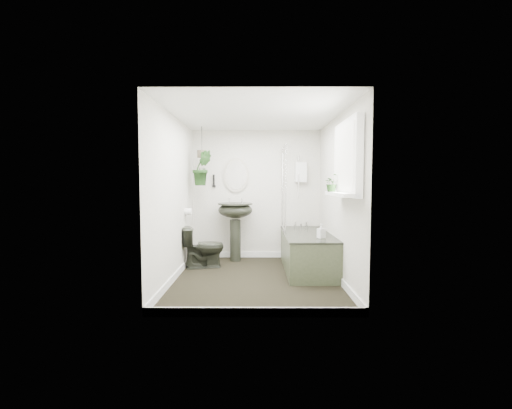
{
  "coord_description": "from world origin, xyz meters",
  "views": [
    {
      "loc": [
        0.02,
        -4.79,
        1.37
      ],
      "look_at": [
        0.0,
        0.15,
        1.05
      ],
      "focal_mm": 24.0,
      "sensor_mm": 36.0,
      "label": 1
    }
  ],
  "objects": [
    {
      "name": "skirting",
      "position": [
        0.0,
        0.0,
        0.05
      ],
      "size": [
        2.3,
        2.8,
        0.1
      ],
      "primitive_type": "cube",
      "color": "white",
      "rests_on": "floor"
    },
    {
      "name": "wall_back",
      "position": [
        0.0,
        1.41,
        1.15
      ],
      "size": [
        2.3,
        0.02,
        2.3
      ],
      "primitive_type": "cube",
      "color": "silver",
      "rests_on": "ground"
    },
    {
      "name": "toilet_roll_holder",
      "position": [
        -1.1,
        0.7,
        0.9
      ],
      "size": [
        0.11,
        0.11,
        0.11
      ],
      "primitive_type": "cylinder",
      "rotation": [
        0.0,
        1.57,
        0.0
      ],
      "color": "white",
      "rests_on": "wall_left"
    },
    {
      "name": "hanging_plant",
      "position": [
        -0.91,
        0.95,
        1.61
      ],
      "size": [
        0.39,
        0.36,
        0.58
      ],
      "primitive_type": "imported",
      "rotation": [
        0.0,
        0.0,
        0.37
      ],
      "color": "black",
      "rests_on": "ceiling"
    },
    {
      "name": "wall_front",
      "position": [
        0.0,
        -1.41,
        1.15
      ],
      "size": [
        2.3,
        0.02,
        2.3
      ],
      "primitive_type": "cube",
      "color": "silver",
      "rests_on": "ground"
    },
    {
      "name": "wall_sconce",
      "position": [
        -0.76,
        1.36,
        1.4
      ],
      "size": [
        0.04,
        0.04,
        0.22
      ],
      "primitive_type": "cylinder",
      "color": "black",
      "rests_on": "wall_back"
    },
    {
      "name": "window_recess",
      "position": [
        1.09,
        -0.7,
        1.65
      ],
      "size": [
        0.08,
        1.0,
        0.9
      ],
      "primitive_type": "cube",
      "color": "white",
      "rests_on": "wall_right"
    },
    {
      "name": "ceiling",
      "position": [
        0.0,
        0.0,
        2.31
      ],
      "size": [
        2.3,
        2.8,
        0.02
      ],
      "primitive_type": "cube",
      "color": "white",
      "rests_on": "ground"
    },
    {
      "name": "toilet",
      "position": [
        -0.85,
        0.65,
        0.33
      ],
      "size": [
        0.72,
        0.52,
        0.66
      ],
      "primitive_type": "imported",
      "rotation": [
        0.0,
        0.0,
        1.83
      ],
      "color": "black",
      "rests_on": "floor"
    },
    {
      "name": "shower_box",
      "position": [
        0.8,
        1.34,
        1.55
      ],
      "size": [
        0.2,
        0.1,
        0.35
      ],
      "primitive_type": "cube",
      "color": "white",
      "rests_on": "wall_back"
    },
    {
      "name": "window_sill",
      "position": [
        1.02,
        -0.7,
        1.23
      ],
      "size": [
        0.18,
        1.0,
        0.04
      ],
      "primitive_type": "cube",
      "color": "white",
      "rests_on": "wall_right"
    },
    {
      "name": "wall_left",
      "position": [
        -1.16,
        0.0,
        1.15
      ],
      "size": [
        0.02,
        2.8,
        2.3
      ],
      "primitive_type": "cube",
      "color": "silver",
      "rests_on": "ground"
    },
    {
      "name": "sill_plant",
      "position": [
        0.98,
        -0.4,
        1.36
      ],
      "size": [
        0.25,
        0.23,
        0.23
      ],
      "primitive_type": "imported",
      "rotation": [
        0.0,
        0.0,
        0.34
      ],
      "color": "black",
      "rests_on": "window_sill"
    },
    {
      "name": "wall_right",
      "position": [
        1.16,
        0.0,
        1.15
      ],
      "size": [
        0.02,
        2.8,
        2.3
      ],
      "primitive_type": "cube",
      "color": "silver",
      "rests_on": "ground"
    },
    {
      "name": "bath_screen",
      "position": [
        0.47,
        0.99,
        1.28
      ],
      "size": [
        0.04,
        0.72,
        1.4
      ],
      "primitive_type": null,
      "color": "silver",
      "rests_on": "bathtub"
    },
    {
      "name": "floor",
      "position": [
        0.0,
        0.0,
        -0.01
      ],
      "size": [
        2.3,
        2.8,
        0.02
      ],
      "primitive_type": "cube",
      "color": "#2D291C",
      "rests_on": "ground"
    },
    {
      "name": "hanging_pot",
      "position": [
        -0.91,
        0.95,
        1.84
      ],
      "size": [
        0.16,
        0.16,
        0.12
      ],
      "primitive_type": "cylinder",
      "color": "#4F4637",
      "rests_on": "ceiling"
    },
    {
      "name": "oval_mirror",
      "position": [
        -0.36,
        1.37,
        1.5
      ],
      "size": [
        0.46,
        0.03,
        0.62
      ],
      "primitive_type": "ellipsoid",
      "color": "#B4AD9B",
      "rests_on": "wall_back"
    },
    {
      "name": "soap_bottle",
      "position": [
        0.93,
        0.03,
        0.68
      ],
      "size": [
        0.12,
        0.12,
        0.2
      ],
      "primitive_type": "imported",
      "rotation": [
        0.0,
        0.0,
        0.42
      ],
      "color": "black",
      "rests_on": "bathtub"
    },
    {
      "name": "pedestal_sink",
      "position": [
        -0.36,
        1.11,
        0.51
      ],
      "size": [
        0.68,
        0.6,
        1.02
      ],
      "primitive_type": null,
      "rotation": [
        0.0,
        0.0,
        -0.16
      ],
      "color": "black",
      "rests_on": "floor"
    },
    {
      "name": "bathtub",
      "position": [
        0.8,
        0.5,
        0.29
      ],
      "size": [
        0.72,
        1.72,
        0.58
      ],
      "primitive_type": null,
      "color": "black",
      "rests_on": "floor"
    },
    {
      "name": "window_blinds",
      "position": [
        1.04,
        -0.7,
        1.65
      ],
      "size": [
        0.01,
        0.86,
        0.76
      ],
      "primitive_type": "cube",
      "color": "white",
      "rests_on": "wall_right"
    }
  ]
}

